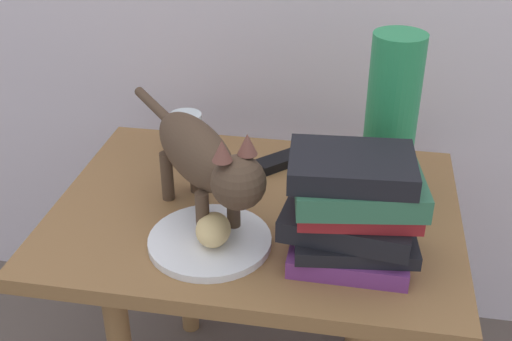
{
  "coord_description": "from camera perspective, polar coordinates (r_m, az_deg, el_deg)",
  "views": [
    {
      "loc": [
        0.18,
        -1.01,
        1.22
      ],
      "look_at": [
        0.0,
        0.0,
        0.62
      ],
      "focal_mm": 45.08,
      "sensor_mm": 36.0,
      "label": 1
    }
  ],
  "objects": [
    {
      "name": "tv_remote",
      "position": [
        1.37,
        2.82,
        1.06
      ],
      "size": [
        0.14,
        0.14,
        0.02
      ],
      "primitive_type": "cube",
      "rotation": [
        0.0,
        0.0,
        0.78
      ],
      "color": "black",
      "rests_on": "side_table"
    },
    {
      "name": "bread_roll",
      "position": [
        1.1,
        -3.82,
        -5.25
      ],
      "size": [
        0.07,
        0.09,
        0.05
      ],
      "primitive_type": "ellipsoid",
      "rotation": [
        0.0,
        0.0,
        1.73
      ],
      "color": "#E0BC7A",
      "rests_on": "plate"
    },
    {
      "name": "candle_jar",
      "position": [
        1.42,
        -6.18,
        3.25
      ],
      "size": [
        0.07,
        0.07,
        0.08
      ],
      "color": "silver",
      "rests_on": "side_table"
    },
    {
      "name": "plate",
      "position": [
        1.13,
        -4.11,
        -6.26
      ],
      "size": [
        0.22,
        0.22,
        0.01
      ],
      "primitive_type": "cylinder",
      "color": "white",
      "rests_on": "side_table"
    },
    {
      "name": "side_table",
      "position": [
        1.27,
        0.0,
        -6.19
      ],
      "size": [
        0.77,
        0.57,
        0.54
      ],
      "color": "olive",
      "rests_on": "ground"
    },
    {
      "name": "book_stack",
      "position": [
        1.05,
        8.62,
        -3.49
      ],
      "size": [
        0.24,
        0.18,
        0.2
      ],
      "color": "#72337A",
      "rests_on": "side_table"
    },
    {
      "name": "green_vase",
      "position": [
        1.2,
        11.87,
        4.22
      ],
      "size": [
        0.09,
        0.09,
        0.33
      ],
      "primitive_type": "cylinder",
      "color": "#288C51",
      "rests_on": "side_table"
    },
    {
      "name": "cat",
      "position": [
        1.12,
        -4.74,
        1.1
      ],
      "size": [
        0.33,
        0.39,
        0.23
      ],
      "color": "#4C3828",
      "rests_on": "side_table"
    }
  ]
}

